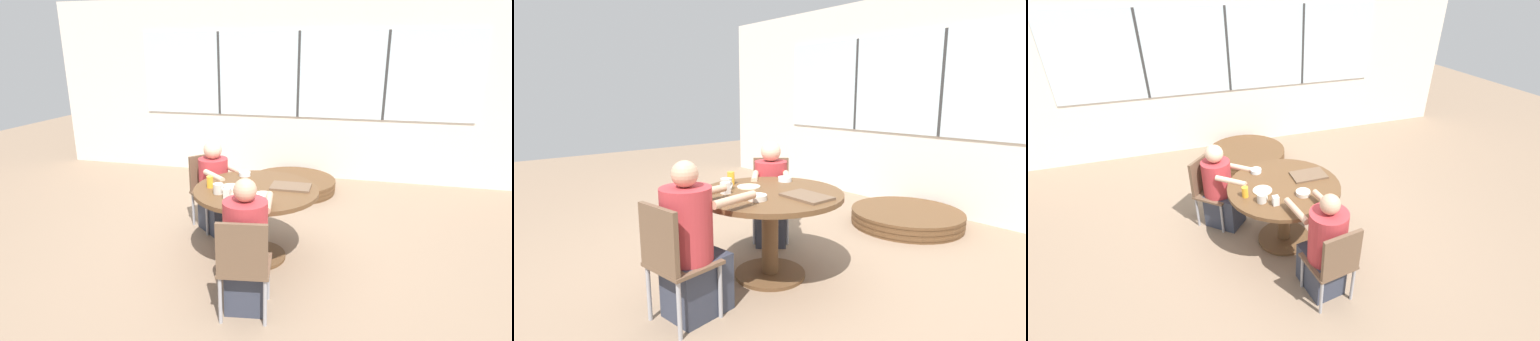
{
  "view_description": "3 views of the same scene",
  "coord_description": "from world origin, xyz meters",
  "views": [
    {
      "loc": [
        0.86,
        -3.53,
        2.01
      ],
      "look_at": [
        0.0,
        0.0,
        0.91
      ],
      "focal_mm": 28.0,
      "sensor_mm": 36.0,
      "label": 1
    },
    {
      "loc": [
        2.41,
        -2.07,
        1.54
      ],
      "look_at": [
        0.0,
        0.0,
        0.91
      ],
      "focal_mm": 28.0,
      "sensor_mm": 36.0,
      "label": 2
    },
    {
      "loc": [
        -1.0,
        -2.92,
        2.66
      ],
      "look_at": [
        0.0,
        0.0,
        0.91
      ],
      "focal_mm": 24.0,
      "sensor_mm": 36.0,
      "label": 3
    }
  ],
  "objects": [
    {
      "name": "food_tray_dark",
      "position": [
        0.32,
        0.1,
        0.74
      ],
      "size": [
        0.38,
        0.25,
        0.02
      ],
      "color": "brown",
      "rests_on": "dining_table"
    },
    {
      "name": "folded_table_stack",
      "position": [
        0.05,
        2.07,
        0.09
      ],
      "size": [
        1.27,
        1.27,
        0.18
      ],
      "color": "brown",
      "rests_on": "ground_plane"
    },
    {
      "name": "chair_for_man_blue_shirt",
      "position": [
        -0.73,
        0.64,
        0.5
      ],
      "size": [
        0.56,
        0.56,
        0.84
      ],
      "rotation": [
        0.0,
        0.0,
        -2.29
      ],
      "color": "brown",
      "rests_on": "ground_plane"
    },
    {
      "name": "chair_for_woman_green_shirt",
      "position": [
        0.14,
        -0.97,
        0.5
      ],
      "size": [
        0.45,
        0.45,
        0.84
      ],
      "rotation": [
        0.0,
        0.0,
        0.14
      ],
      "color": "brown",
      "rests_on": "ground_plane"
    },
    {
      "name": "dining_table",
      "position": [
        0.0,
        0.0,
        0.56
      ],
      "size": [
        1.21,
        1.21,
        0.73
      ],
      "color": "brown",
      "rests_on": "ground_plane"
    },
    {
      "name": "bowl_white_shallow",
      "position": [
        0.12,
        -0.23,
        0.75
      ],
      "size": [
        0.15,
        0.15,
        0.04
      ],
      "color": "silver",
      "rests_on": "dining_table"
    },
    {
      "name": "ground_plane",
      "position": [
        0.0,
        0.0,
        0.0
      ],
      "size": [
        16.0,
        16.0,
        0.0
      ],
      "primitive_type": "plane",
      "color": "#8C725B"
    },
    {
      "name": "bowl_cereal",
      "position": [
        -0.21,
        0.36,
        0.75
      ],
      "size": [
        0.12,
        0.12,
        0.04
      ],
      "color": "silver",
      "rests_on": "dining_table"
    },
    {
      "name": "plate_tortillas",
      "position": [
        -0.25,
        -0.03,
        0.74
      ],
      "size": [
        0.2,
        0.2,
        0.01
      ],
      "color": "beige",
      "rests_on": "dining_table"
    },
    {
      "name": "person_woman_green_shirt",
      "position": [
        0.11,
        -0.8,
        0.49
      ],
      "size": [
        0.43,
        0.68,
        1.1
      ],
      "rotation": [
        0.0,
        0.0,
        0.14
      ],
      "color": "#333847",
      "rests_on": "ground_plane"
    },
    {
      "name": "juice_glass",
      "position": [
        -0.44,
        -0.08,
        0.79
      ],
      "size": [
        0.06,
        0.06,
        0.11
      ],
      "color": "gold",
      "rests_on": "dining_table"
    },
    {
      "name": "wall_back_with_windows",
      "position": [
        0.0,
        2.83,
        1.42
      ],
      "size": [
        8.4,
        0.08,
        2.8
      ],
      "color": "silver",
      "rests_on": "ground_plane"
    },
    {
      "name": "milk_carton_small",
      "position": [
        -0.19,
        -0.31,
        0.78
      ],
      "size": [
        0.06,
        0.06,
        0.09
      ],
      "color": "silver",
      "rests_on": "dining_table"
    },
    {
      "name": "person_man_blue_shirt",
      "position": [
        -0.61,
        0.53,
        0.46
      ],
      "size": [
        0.67,
        0.64,
        1.05
      ],
      "rotation": [
        0.0,
        0.0,
        -2.29
      ],
      "color": "#333847",
      "rests_on": "ground_plane"
    },
    {
      "name": "coffee_mug",
      "position": [
        -0.3,
        -0.22,
        0.78
      ],
      "size": [
        0.1,
        0.1,
        0.1
      ],
      "color": "beige",
      "rests_on": "dining_table"
    }
  ]
}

